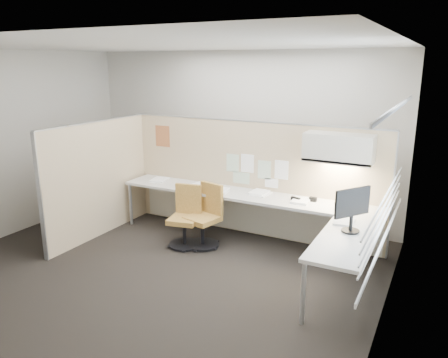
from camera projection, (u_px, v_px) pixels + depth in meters
The scene contains 27 objects.
floor at pixel (163, 265), 5.79m from camera, with size 5.50×4.50×0.01m, color black.
ceiling at pixel (154, 44), 5.07m from camera, with size 5.50×4.50×0.01m, color white.
wall_back at pixel (237, 136), 7.36m from camera, with size 5.50×0.02×2.80m, color beige.
wall_left at pixel (11, 144), 6.66m from camera, with size 0.02×4.50×2.80m, color beige.
wall_right at pixel (393, 191), 4.21m from camera, with size 0.02×4.50×2.80m, color beige.
window_pane at pixel (391, 176), 4.18m from camera, with size 0.01×2.80×1.30m, color #949EAC.
partition_back at pixel (251, 179), 6.70m from camera, with size 4.10×0.06×1.75m, color #CCB68D.
partition_left at pixel (99, 179), 6.67m from camera, with size 0.06×2.20×1.75m, color #CCB68D.
desk at pixel (262, 208), 6.19m from camera, with size 4.00×2.07×0.73m.
overhead_bin at pixel (339, 148), 5.75m from camera, with size 0.90×0.36×0.38m, color beige.
task_light_strip at pixel (338, 164), 5.80m from camera, with size 0.60×0.06×0.02m, color #FFEABF.
pinned_papers at pixel (255, 170), 6.59m from camera, with size 1.01×0.00×0.47m.
poster at pixel (163, 136), 7.24m from camera, with size 0.28×0.00×0.35m, color orange.
chair_left at pixel (186, 218), 6.34m from camera, with size 0.48×0.50×0.88m.
chair_right at pixel (206, 218), 6.33m from camera, with size 0.51×0.53×0.90m.
monitor at pixel (352, 207), 4.89m from camera, with size 0.31×0.42×0.52m.
phone at pixel (344, 205), 5.75m from camera, with size 0.23×0.21×0.12m.
stapler at pixel (296, 199), 6.10m from camera, with size 0.14×0.04×0.05m, color black.
tape_dispenser at pixel (313, 199), 6.07m from camera, with size 0.10×0.06×0.06m, color black.
coat_hook at pixel (62, 151), 6.07m from camera, with size 0.18×0.48×1.44m.
paper_stack_0 at pixel (159, 180), 7.15m from camera, with size 0.23×0.30×0.03m, color white.
paper_stack_1 at pixel (199, 185), 6.86m from camera, with size 0.23×0.30×0.02m, color white.
paper_stack_2 at pixel (220, 191), 6.50m from camera, with size 0.23×0.30×0.04m, color white.
paper_stack_3 at pixel (261, 194), 6.40m from camera, with size 0.23×0.30×0.01m, color white.
paper_stack_4 at pixel (301, 201), 6.05m from camera, with size 0.23×0.30×0.03m, color white.
paper_stack_5 at pixel (344, 221), 5.27m from camera, with size 0.23×0.30×0.02m, color white.
paper_stack_6 at pixel (259, 192), 6.45m from camera, with size 0.23×0.30×0.03m, color white.
Camera 1 is at (3.17, -4.33, 2.59)m, focal length 35.00 mm.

